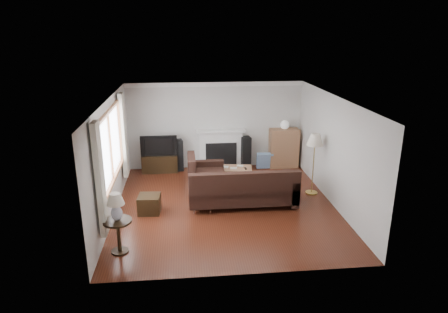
{
  "coord_description": "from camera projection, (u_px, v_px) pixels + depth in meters",
  "views": [
    {
      "loc": [
        -0.9,
        -8.44,
        3.96
      ],
      "look_at": [
        0.0,
        0.3,
        1.1
      ],
      "focal_mm": 32.0,
      "sensor_mm": 36.0,
      "label": 1
    }
  ],
  "objects": [
    {
      "name": "floor_lamp",
      "position": [
        313.0,
        164.0,
        9.75
      ],
      "size": [
        0.44,
        0.44,
        1.54
      ],
      "primitive_type": "cube",
      "rotation": [
        0.0,
        0.0,
        -0.13
      ],
      "color": "gold",
      "rests_on": "ground"
    },
    {
      "name": "sectional_sofa",
      "position": [
        242.0,
        187.0,
        9.21
      ],
      "size": [
        2.69,
        1.96,
        0.87
      ],
      "primitive_type": "cube",
      "color": "black",
      "rests_on": "ground"
    },
    {
      "name": "speaker_right",
      "position": [
        246.0,
        152.0,
        11.65
      ],
      "size": [
        0.3,
        0.35,
        0.94
      ],
      "primitive_type": "cube",
      "rotation": [
        0.0,
        0.0,
        0.14
      ],
      "color": "black",
      "rests_on": "ground"
    },
    {
      "name": "window",
      "position": [
        111.0,
        147.0,
        8.39
      ],
      "size": [
        0.12,
        2.74,
        1.54
      ],
      "primitive_type": "cube",
      "color": "brown",
      "rests_on": "room"
    },
    {
      "name": "curtain_near",
      "position": [
        100.0,
        180.0,
        7.01
      ],
      "size": [
        0.1,
        0.35,
        2.1
      ],
      "primitive_type": "cube",
      "color": "beige",
      "rests_on": "room"
    },
    {
      "name": "table_lamp",
      "position": [
        116.0,
        207.0,
        7.1
      ],
      "size": [
        0.32,
        0.32,
        0.51
      ],
      "primitive_type": "cube",
      "color": "silver",
      "rests_on": "side_table"
    },
    {
      "name": "footstool",
      "position": [
        149.0,
        204.0,
        8.89
      ],
      "size": [
        0.51,
        0.51,
        0.4
      ],
      "primitive_type": "cube",
      "rotation": [
        0.0,
        0.0,
        -0.07
      ],
      "color": "black",
      "rests_on": "ground"
    },
    {
      "name": "globe_lamp",
      "position": [
        285.0,
        125.0,
        11.48
      ],
      "size": [
        0.25,
        0.25,
        0.25
      ],
      "primitive_type": "sphere",
      "color": "white",
      "rests_on": "bookshelf"
    },
    {
      "name": "curtain_far",
      "position": [
        124.0,
        135.0,
        9.88
      ],
      "size": [
        0.1,
        0.35,
        2.1
      ],
      "primitive_type": "cube",
      "color": "beige",
      "rests_on": "room"
    },
    {
      "name": "fireplace",
      "position": [
        221.0,
        149.0,
        11.63
      ],
      "size": [
        1.4,
        0.26,
        1.15
      ],
      "primitive_type": "cube",
      "color": "white",
      "rests_on": "room"
    },
    {
      "name": "tv_stand",
      "position": [
        160.0,
        163.0,
        11.42
      ],
      "size": [
        1.01,
        0.45,
        0.5
      ],
      "primitive_type": "cube",
      "color": "black",
      "rests_on": "ground"
    },
    {
      "name": "bookshelf",
      "position": [
        284.0,
        148.0,
        11.7
      ],
      "size": [
        0.84,
        0.4,
        1.15
      ],
      "primitive_type": "cube",
      "color": "#936544",
      "rests_on": "ground"
    },
    {
      "name": "room",
      "position": [
        225.0,
        154.0,
        8.91
      ],
      "size": [
        5.1,
        5.6,
        2.54
      ],
      "color": "#471C0F",
      "rests_on": "ground"
    },
    {
      "name": "television",
      "position": [
        159.0,
        145.0,
        11.25
      ],
      "size": [
        1.02,
        0.13,
        0.59
      ],
      "primitive_type": "imported",
      "color": "black",
      "rests_on": "tv_stand"
    },
    {
      "name": "speaker_left",
      "position": [
        178.0,
        155.0,
        11.46
      ],
      "size": [
        0.3,
        0.34,
        0.91
      ],
      "primitive_type": "cube",
      "rotation": [
        0.0,
        0.0,
        0.17
      ],
      "color": "black",
      "rests_on": "ground"
    },
    {
      "name": "side_table",
      "position": [
        119.0,
        236.0,
        7.28
      ],
      "size": [
        0.52,
        0.52,
        0.65
      ],
      "primitive_type": "cube",
      "color": "black",
      "rests_on": "ground"
    },
    {
      "name": "coffee_table",
      "position": [
        233.0,
        174.0,
        10.72
      ],
      "size": [
        1.06,
        0.68,
        0.39
      ],
      "primitive_type": "cube",
      "rotation": [
        0.0,
        0.0,
        -0.14
      ],
      "color": "#9B6A4A",
      "rests_on": "ground"
    }
  ]
}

